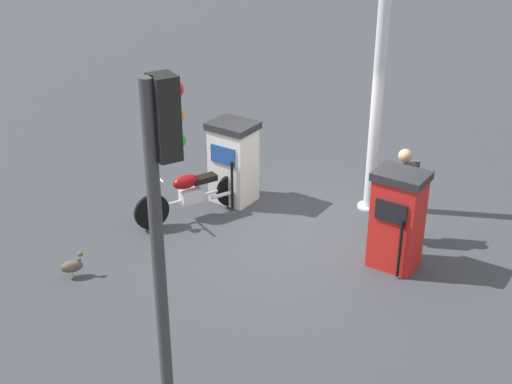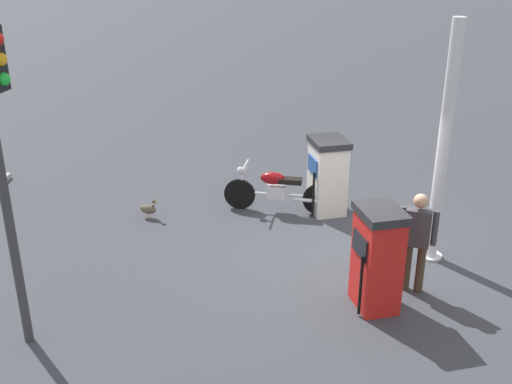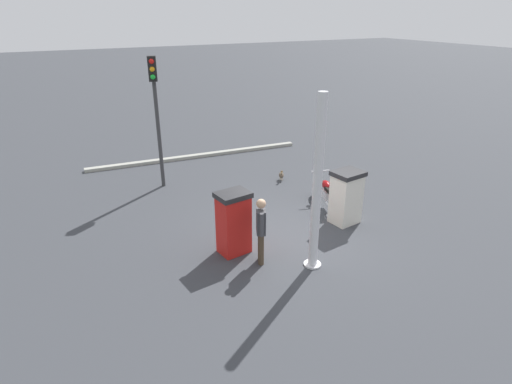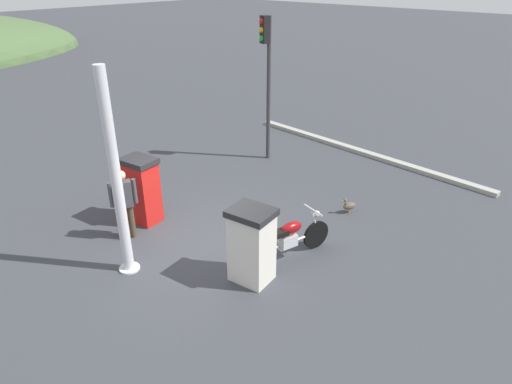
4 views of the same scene
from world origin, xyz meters
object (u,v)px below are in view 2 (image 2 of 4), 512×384
Objects in this scene: attendant_person at (417,237)px; motorcycle_near_pump at (277,189)px; fuel_pump_far at (377,258)px; wandering_duck at (148,209)px; roadside_traffic_light at (1,142)px; fuel_pump_near at (327,175)px; canopy_support_pole at (443,151)px.

motorcycle_near_pump is at bearing -61.57° from attendant_person.
fuel_pump_far is at bearing 105.67° from motorcycle_near_pump.
fuel_pump_far reaches higher than wandering_duck.
roadside_traffic_light is at bearing 7.38° from attendant_person.
fuel_pump_near is 0.93× the size of attendant_person.
attendant_person is 1.54m from canopy_support_pole.
motorcycle_near_pump is 5.83m from roadside_traffic_light.
fuel_pump_far is 0.98× the size of attendant_person.
wandering_duck is 4.73m from roadside_traffic_light.
motorcycle_near_pump reaches higher than wandering_duck.
attendant_person is (-0.70, -0.35, 0.12)m from fuel_pump_far.
fuel_pump_far is 0.79m from attendant_person.
roadside_traffic_light reaches higher than fuel_pump_far.
motorcycle_near_pump is 2.49m from wandering_duck.
wandering_duck is at bearing -109.65° from roadside_traffic_light.
canopy_support_pole is at bearing -164.60° from roadside_traffic_light.
roadside_traffic_light is at bearing 4.23° from fuel_pump_far.
fuel_pump_near is 3.05m from attendant_person.
canopy_support_pole is at bearing -135.65° from fuel_pump_far.
canopy_support_pole is (-1.37, -1.33, 1.10)m from fuel_pump_far.
roadside_traffic_light is (5.46, 0.71, 1.89)m from attendant_person.
motorcycle_near_pump is at bearing -178.92° from wandering_duck.
attendant_person is 0.39× the size of roadside_traffic_light.
wandering_duck is at bearing -0.74° from fuel_pump_near.
fuel_pump_far reaches higher than fuel_pump_near.
roadside_traffic_light reaches higher than fuel_pump_near.
fuel_pump_far is 4.84m from wandering_duck.
fuel_pump_far is 3.56m from motorcycle_near_pump.
fuel_pump_far is at bearing 44.35° from canopy_support_pole.
roadside_traffic_light reaches higher than wandering_duck.
wandering_duck is at bearing -44.47° from fuel_pump_far.
fuel_pump_far is at bearing 26.93° from attendant_person.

